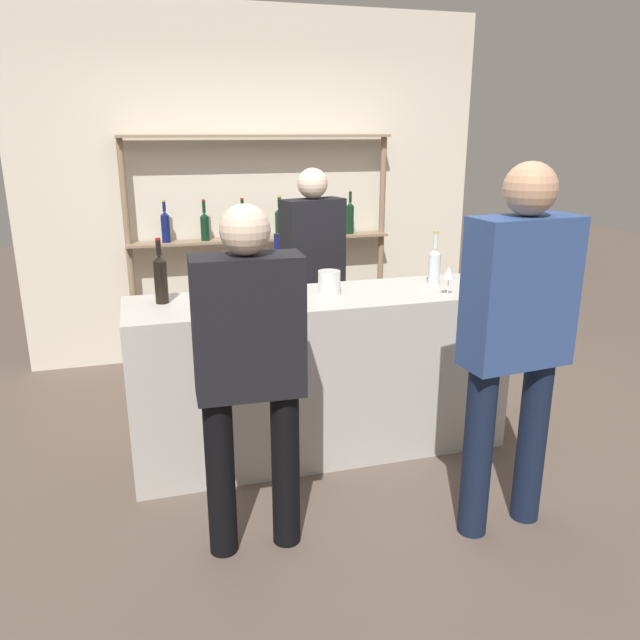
{
  "coord_description": "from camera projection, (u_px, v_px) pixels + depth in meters",
  "views": [
    {
      "loc": [
        -0.95,
        -3.3,
        1.87
      ],
      "look_at": [
        0.0,
        0.0,
        0.82
      ],
      "focal_mm": 35.0,
      "sensor_mm": 36.0,
      "label": 1
    }
  ],
  "objects": [
    {
      "name": "server_behind_counter",
      "position": [
        313.0,
        263.0,
        4.48
      ],
      "size": [
        0.48,
        0.3,
        1.62
      ],
      "rotation": [
        0.0,
        0.0,
        -1.31
      ],
      "color": "black",
      "rests_on": "ground_plane"
    },
    {
      "name": "counter_bottle_1",
      "position": [
        434.0,
        264.0,
        3.81
      ],
      "size": [
        0.07,
        0.07,
        0.32
      ],
      "color": "silver",
      "rests_on": "bar_counter"
    },
    {
      "name": "counter_bottle_2",
      "position": [
        277.0,
        272.0,
        3.49
      ],
      "size": [
        0.08,
        0.08,
        0.36
      ],
      "color": "#0F1956",
      "rests_on": "bar_counter"
    },
    {
      "name": "wine_glass",
      "position": [
        449.0,
        274.0,
        3.52
      ],
      "size": [
        0.07,
        0.07,
        0.17
      ],
      "color": "silver",
      "rests_on": "bar_counter"
    },
    {
      "name": "back_shelf",
      "position": [
        261.0,
        214.0,
        5.06
      ],
      "size": [
        2.15,
        0.18,
        1.83
      ],
      "color": "#897056",
      "rests_on": "ground_plane"
    },
    {
      "name": "ground_plane",
      "position": [
        320.0,
        447.0,
        3.83
      ],
      "size": [
        16.0,
        16.0,
        0.0
      ],
      "primitive_type": "plane",
      "color": "brown"
    },
    {
      "name": "ice_bucket",
      "position": [
        220.0,
        290.0,
        3.25
      ],
      "size": [
        0.22,
        0.22,
        0.21
      ],
      "color": "#B2B2B7",
      "rests_on": "bar_counter"
    },
    {
      "name": "bar_counter",
      "position": [
        320.0,
        374.0,
        3.69
      ],
      "size": [
        2.18,
        0.6,
        0.96
      ],
      "primitive_type": "cube",
      "color": "#B7B2AD",
      "rests_on": "ground_plane"
    },
    {
      "name": "counter_bottle_0",
      "position": [
        161.0,
        278.0,
        3.36
      ],
      "size": [
        0.07,
        0.07,
        0.36
      ],
      "color": "black",
      "rests_on": "bar_counter"
    },
    {
      "name": "customer_left",
      "position": [
        250.0,
        361.0,
        2.66
      ],
      "size": [
        0.47,
        0.22,
        1.59
      ],
      "rotation": [
        0.0,
        0.0,
        1.54
      ],
      "color": "black",
      "rests_on": "ground_plane"
    },
    {
      "name": "customer_right",
      "position": [
        517.0,
        328.0,
        2.79
      ],
      "size": [
        0.51,
        0.26,
        1.74
      ],
      "rotation": [
        0.0,
        0.0,
        1.67
      ],
      "color": "#121C33",
      "rests_on": "ground_plane"
    },
    {
      "name": "cork_jar",
      "position": [
        329.0,
        282.0,
        3.59
      ],
      "size": [
        0.13,
        0.13,
        0.13
      ],
      "color": "silver",
      "rests_on": "bar_counter"
    },
    {
      "name": "back_wall",
      "position": [
        256.0,
        188.0,
        5.17
      ],
      "size": [
        3.78,
        0.12,
        2.8
      ],
      "primitive_type": "cube",
      "color": "beige",
      "rests_on": "ground_plane"
    }
  ]
}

